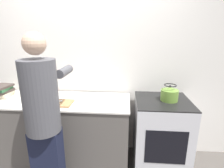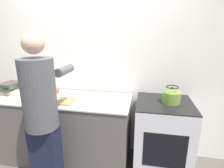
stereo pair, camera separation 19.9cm
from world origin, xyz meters
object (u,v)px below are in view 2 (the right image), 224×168
Objects in this scene: bowl_prep at (54,91)px; knife at (56,100)px; oven at (162,138)px; person at (42,115)px; cutting_board at (60,101)px; canister_jar at (34,86)px; kettle at (172,96)px.

knife is at bearing -56.71° from bowl_prep.
person reaches higher than oven.
cutting_board is 2.27× the size of bowl_prep.
canister_jar is (-0.28, -0.02, 0.07)m from bowl_prep.
canister_jar is at bearing -175.43° from bowl_prep.
knife is at bearing -174.59° from oven.
kettle is 1.06× the size of canister_jar.
bowl_prep is at bearing 173.74° from oven.
canister_jar is (-0.56, 0.71, 0.06)m from person.
person reaches higher than knife.
kettle is (0.07, 0.00, 0.55)m from oven.
oven is at bearing -179.67° from kettle.
oven is 6.15× the size of bowl_prep.
canister_jar is at bearing 152.42° from cutting_board.
oven is 2.71× the size of cutting_board.
oven is 1.57m from bowl_prep.
person is 0.45m from knife.
bowl_prep is 0.29m from canister_jar.
canister_jar is (-1.77, 0.14, 0.53)m from oven.
kettle is (1.32, 0.13, 0.11)m from cutting_board.
person reaches higher than kettle.
bowl_prep is at bearing 110.77° from person.
cutting_board is at bearing -27.58° from canister_jar.
person reaches higher than bowl_prep.
person is 0.78m from bowl_prep.
knife is (-1.31, -0.12, 0.46)m from oven.
bowl_prep is (-0.19, 0.29, 0.00)m from knife.
person is 8.99× the size of canister_jar.
oven is 0.56m from kettle.
knife is 1.38m from kettle.
person is (-1.22, -0.57, 0.47)m from oven.
kettle is 1.33× the size of bowl_prep.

